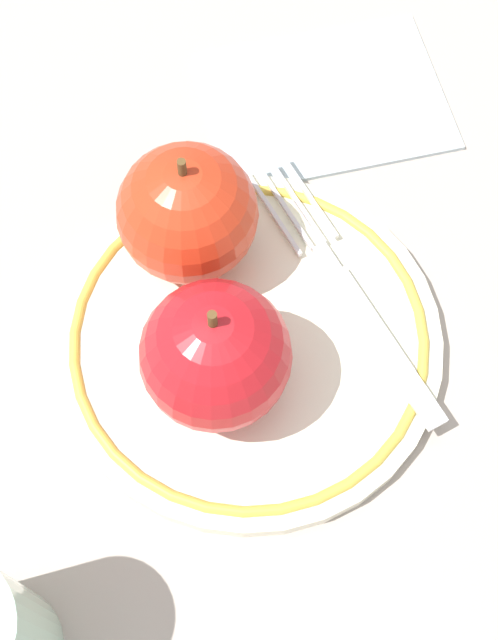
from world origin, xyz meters
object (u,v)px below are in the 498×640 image
Objects in this scene: apple_red_whole at (187,213)px; apple_second_whole at (216,355)px; plate at (249,340)px; fork at (349,292)px; napkin_folded at (328,98)px.

apple_red_whole is 1.00× the size of apple_second_whole.
apple_second_whole reaches higher than plate.
apple_red_whole is 0.10m from fork.
apple_second_whole reaches higher than napkin_folded.
plate is 0.06m from fork.
plate is at bearing 60.76° from apple_second_whole.
fork is (0.05, 0.03, 0.01)m from plate.
apple_red_whole is 0.59× the size of napkin_folded.
fork reaches higher than plate.
apple_red_whole is at bearing -124.05° from napkin_folded.
plate is 0.05m from apple_second_whole.
fork is at bearing -16.24° from apple_red_whole.
apple_red_whole reaches higher than plate.
fork is at bearing 26.24° from plate.
apple_red_whole is at bearing 102.91° from apple_second_whole.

